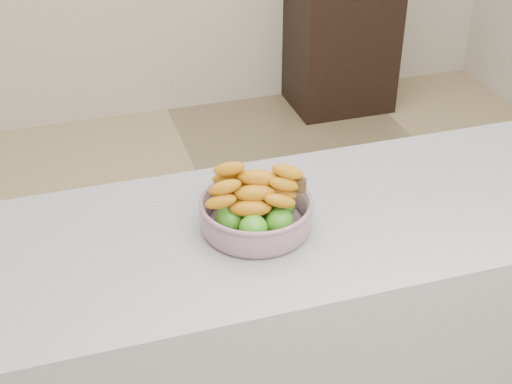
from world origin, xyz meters
TOP-DOWN VIEW (x-y plane):
  - ground at (0.00, 0.00)m, footprint 4.00×4.00m
  - counter at (0.00, -0.52)m, footprint 2.00×0.60m
  - cabinet at (1.00, 1.78)m, footprint 0.56×0.45m
  - fruit_bowl at (-0.23, -0.52)m, footprint 0.27×0.27m

SIDE VIEW (x-z plane):
  - ground at x=0.00m, z-range 0.00..0.00m
  - counter at x=0.00m, z-range 0.00..0.90m
  - cabinet at x=1.00m, z-range 0.00..1.01m
  - fruit_bowl at x=-0.23m, z-range 0.87..1.03m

